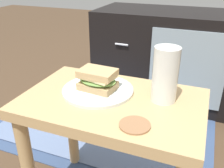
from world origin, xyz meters
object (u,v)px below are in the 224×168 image
(sandwich_front, at_px, (98,79))
(beer_glass, at_px, (165,76))
(plate, at_px, (98,90))
(coaster, at_px, (135,125))
(tv_cabinet, at_px, (171,57))

(sandwich_front, relative_size, beer_glass, 0.79)
(sandwich_front, distance_m, beer_glass, 0.21)
(plate, distance_m, sandwich_front, 0.04)
(plate, xyz_separation_m, sandwich_front, (0.00, -0.00, 0.04))
(plate, relative_size, coaster, 2.81)
(tv_cabinet, bearing_deg, plate, -96.41)
(sandwich_front, xyz_separation_m, beer_glass, (0.21, 0.02, 0.04))
(sandwich_front, bearing_deg, beer_glass, 5.90)
(tv_cabinet, distance_m, sandwich_front, 0.95)
(tv_cabinet, height_order, sandwich_front, tv_cabinet)
(beer_glass, height_order, coaster, beer_glass)
(tv_cabinet, relative_size, sandwich_front, 7.29)
(plate, height_order, beer_glass, beer_glass)
(plate, xyz_separation_m, coaster, (0.17, -0.14, -0.00))
(plate, bearing_deg, sandwich_front, -90.00)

